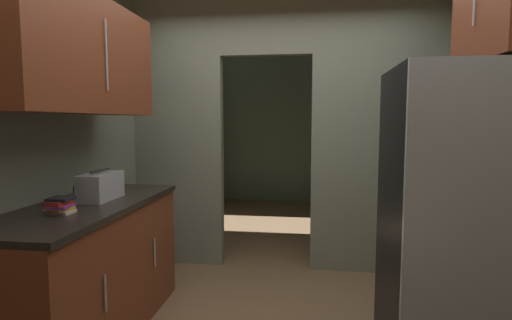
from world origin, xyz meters
The scene contains 7 objects.
kitchen_partition centered at (0.05, 1.52, 1.50)m, with size 3.03×0.12×2.81m.
adjoining_room_shell centered at (0.00, 3.75, 1.40)m, with size 3.03×3.46×2.81m.
refrigerator centered at (1.08, -0.17, 0.88)m, with size 0.72×0.80×1.76m.
lower_cabinet_run centered at (-1.19, -0.02, 0.47)m, with size 0.65×1.67×0.93m.
upper_cabinet_counterside centered at (-1.19, -0.02, 1.89)m, with size 0.36×1.50×0.74m.
boombox centered at (-1.16, 0.12, 1.02)m, with size 0.19×0.35×0.21m.
book_stack centered at (-1.18, -0.31, 0.98)m, with size 0.14×0.17×0.10m.
Camera 1 is at (0.29, -2.49, 1.47)m, focal length 28.48 mm.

